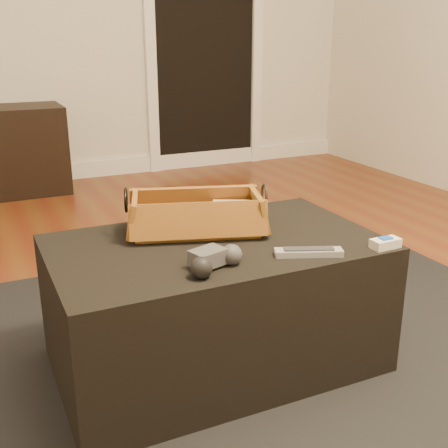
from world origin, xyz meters
name	(u,v)px	position (x,y,z in m)	size (l,w,h in m)	color
floor	(171,376)	(0.00, 0.00, -0.01)	(5.00, 5.50, 0.01)	brown
baseboard	(44,174)	(0.00, 2.73, 0.06)	(5.00, 0.04, 0.12)	white
doorway_opening	(205,36)	(1.30, 2.73, 1.02)	(0.82, 0.02, 2.00)	black
door_jamb_left	(150,36)	(0.85, 2.72, 1.02)	(0.08, 0.05, 2.05)	white
door_jamb_right	(257,36)	(1.75, 2.72, 1.02)	(0.08, 0.05, 2.05)	white
area_rug	(222,370)	(0.16, -0.05, 0.01)	(2.60, 2.00, 0.01)	black
ottoman	(216,303)	(0.16, 0.00, 0.22)	(1.00, 0.60, 0.42)	black
tv_remote	(190,226)	(0.11, 0.09, 0.46)	(0.23, 0.05, 0.02)	black
cloth_bundle	(231,213)	(0.26, 0.10, 0.48)	(0.12, 0.08, 0.07)	tan
wicker_basket	(197,217)	(0.14, 0.10, 0.48)	(0.49, 0.35, 0.15)	#A56625
game_controller	(213,259)	(0.06, -0.20, 0.46)	(0.19, 0.14, 0.06)	#3E3E42
silver_remote	(309,252)	(0.35, -0.22, 0.44)	(0.20, 0.11, 0.02)	#9C9EA4
cream_gadget	(385,243)	(0.59, -0.27, 0.45)	(0.09, 0.05, 0.03)	silver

